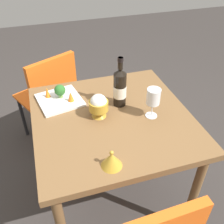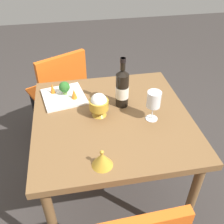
# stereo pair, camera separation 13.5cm
# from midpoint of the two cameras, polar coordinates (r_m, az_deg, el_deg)

# --- Properties ---
(ground_plane) EXTENTS (8.00, 8.00, 0.00)m
(ground_plane) POSITION_cam_midpoint_polar(r_m,az_deg,el_deg) (2.02, 2.01, -17.95)
(ground_plane) COLOR #383330
(dining_table) EXTENTS (0.89, 0.89, 0.75)m
(dining_table) POSITION_cam_midpoint_polar(r_m,az_deg,el_deg) (1.51, 2.56, -3.67)
(dining_table) COLOR brown
(dining_table) RESTS_ON ground_plane
(chair_by_wall) EXTENTS (0.54, 0.54, 0.85)m
(chair_by_wall) POSITION_cam_midpoint_polar(r_m,az_deg,el_deg) (2.13, -9.67, 5.06)
(chair_by_wall) COLOR orange
(chair_by_wall) RESTS_ON ground_plane
(wine_bottle) EXTENTS (0.08, 0.08, 0.31)m
(wine_bottle) POSITION_cam_midpoint_polar(r_m,az_deg,el_deg) (1.48, 4.93, 5.29)
(wine_bottle) COLOR black
(wine_bottle) RESTS_ON dining_table
(wine_glass) EXTENTS (0.08, 0.08, 0.18)m
(wine_glass) POSITION_cam_midpoint_polar(r_m,az_deg,el_deg) (1.39, 12.09, 2.53)
(wine_glass) COLOR white
(wine_glass) RESTS_ON dining_table
(rice_bowl) EXTENTS (0.11, 0.11, 0.14)m
(rice_bowl) POSITION_cam_midpoint_polar(r_m,az_deg,el_deg) (1.42, -0.24, 1.62)
(rice_bowl) COLOR gold
(rice_bowl) RESTS_ON dining_table
(rice_bowl_lid) EXTENTS (0.10, 0.10, 0.09)m
(rice_bowl_lid) POSITION_cam_midpoint_polar(r_m,az_deg,el_deg) (1.17, 1.14, -10.66)
(rice_bowl_lid) COLOR gold
(rice_bowl_lid) RESTS_ON dining_table
(serving_plate) EXTENTS (0.29, 0.29, 0.02)m
(serving_plate) POSITION_cam_midpoint_polar(r_m,az_deg,el_deg) (1.62, -8.38, 3.35)
(serving_plate) COLOR white
(serving_plate) RESTS_ON dining_table
(broccoli_floret) EXTENTS (0.07, 0.07, 0.09)m
(broccoli_floret) POSITION_cam_midpoint_polar(r_m,az_deg,el_deg) (1.60, -8.22, 5.42)
(broccoli_floret) COLOR #729E4C
(broccoli_floret) RESTS_ON serving_plate
(carrot_garnish_left) EXTENTS (0.04, 0.04, 0.06)m
(carrot_garnish_left) POSITION_cam_midpoint_polar(r_m,az_deg,el_deg) (1.56, -6.04, 3.99)
(carrot_garnish_left) COLOR orange
(carrot_garnish_left) RESTS_ON serving_plate
(carrot_garnish_right) EXTENTS (0.03, 0.03, 0.07)m
(carrot_garnish_right) POSITION_cam_midpoint_polar(r_m,az_deg,el_deg) (1.63, -10.89, 5.16)
(carrot_garnish_right) COLOR orange
(carrot_garnish_right) RESTS_ON serving_plate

